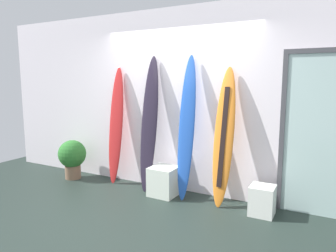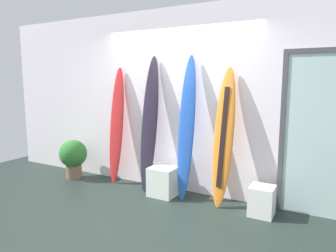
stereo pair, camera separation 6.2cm
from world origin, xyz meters
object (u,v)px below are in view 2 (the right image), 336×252
Objects in this scene: display_block_center at (262,201)px; glass_door at (329,133)px; surfboard_sunset at (224,137)px; potted_plant at (73,156)px; surfboard_crimson at (117,126)px; surfboard_charcoal at (149,124)px; display_block_left at (164,181)px; surfboard_cobalt at (186,129)px.

glass_door is (0.70, 0.31, 0.89)m from display_block_center.
potted_plant is (-2.70, -0.14, -0.56)m from surfboard_sunset.
glass_door is 4.04m from potted_plant.
display_block_center is 0.56× the size of potted_plant.
surfboard_sunset is 1.29m from glass_door.
surfboard_charcoal is at bearing -3.67° from surfboard_crimson.
surfboard_crimson is 2.83× the size of potted_plant.
potted_plant is (-1.49, -0.17, -0.65)m from surfboard_charcoal.
surfboard_sunset is at bearing 169.37° from display_block_center.
display_block_left is 2.34m from glass_door.
display_block_center is (0.57, -0.11, -0.76)m from surfboard_sunset.
display_block_left is 1.45m from display_block_center.
surfboard_cobalt is 3.06× the size of potted_plant.
surfboard_crimson is 0.92× the size of glass_door.
display_block_left is at bearing -9.18° from surfboard_crimson.
glass_door reaches higher than potted_plant.
surfboard_sunset is 2.80× the size of potted_plant.
surfboard_cobalt is 1.84m from glass_door.
surfboard_charcoal reaches higher than surfboard_crimson.
glass_door reaches higher than surfboard_cobalt.
surfboard_charcoal reaches higher than potted_plant.
surfboard_cobalt is at bearing 3.65° from potted_plant.
surfboard_crimson is 1.33m from surfboard_cobalt.
surfboard_sunset reaches higher than display_block_left.
surfboard_crimson is at bearing 176.85° from surfboard_cobalt.
display_block_center is at bearing -5.24° from surfboard_cobalt.
display_block_center is at bearing -0.57° from display_block_left.
surfboard_charcoal is at bearing 6.37° from potted_plant.
display_block_left is at bearing -164.72° from surfboard_cobalt.
surfboard_charcoal is at bearing 159.97° from display_block_left.
glass_door is (2.15, 0.30, 0.87)m from display_block_left.
display_block_center is 1.18m from glass_door.
surfboard_charcoal is 3.07× the size of potted_plant.
glass_door is at bearing 6.58° from surfboard_cobalt.
surfboard_sunset is 0.91× the size of glass_door.
surfboard_sunset is at bearing 2.96° from potted_plant.
surfboard_charcoal reaches higher than display_block_center.
glass_door is at bearing 5.00° from potted_plant.
display_block_center is (2.45, -0.18, -0.78)m from surfboard_crimson.
surfboard_crimson is 1.01× the size of surfboard_sunset.
glass_door is at bearing 4.18° from surfboard_charcoal.
surfboard_charcoal is at bearing 177.38° from surfboard_cobalt.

